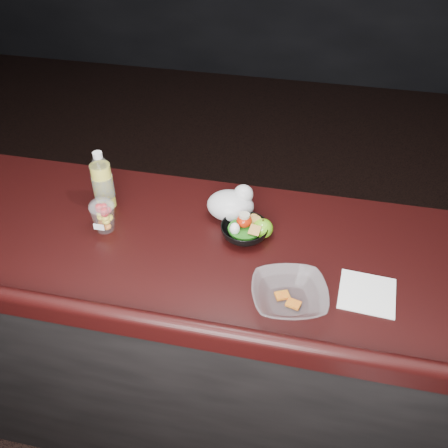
{
  "coord_description": "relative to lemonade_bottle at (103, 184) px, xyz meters",
  "views": [
    {
      "loc": [
        0.3,
        -0.86,
        2.1
      ],
      "look_at": [
        0.05,
        0.32,
        1.1
      ],
      "focal_mm": 40.0,
      "sensor_mm": 36.0,
      "label": 1
    }
  ],
  "objects": [
    {
      "name": "plastic_bag",
      "position": [
        0.45,
        0.03,
        -0.04
      ],
      "size": [
        0.16,
        0.13,
        0.12
      ],
      "color": "silver",
      "rests_on": "counter"
    },
    {
      "name": "fruit_cup",
      "position": [
        0.05,
        -0.12,
        -0.03
      ],
      "size": [
        0.08,
        0.08,
        0.12
      ],
      "color": "white",
      "rests_on": "counter"
    },
    {
      "name": "paper_napkin",
      "position": [
        0.91,
        -0.24,
        -0.09
      ],
      "size": [
        0.17,
        0.17,
        0.0
      ],
      "primitive_type": "cube",
      "rotation": [
        0.0,
        0.0,
        -0.07
      ],
      "color": "white",
      "rests_on": "counter"
    },
    {
      "name": "snack_bowl",
      "position": [
        0.51,
        -0.07,
        -0.06
      ],
      "size": [
        0.18,
        0.18,
        0.09
      ],
      "rotation": [
        0.0,
        0.0,
        -0.13
      ],
      "color": "black",
      "rests_on": "counter"
    },
    {
      "name": "takeout_bowl",
      "position": [
        0.69,
        -0.32,
        -0.07
      ],
      "size": [
        0.26,
        0.26,
        0.05
      ],
      "rotation": [
        0.0,
        0.0,
        0.24
      ],
      "color": "silver",
      "rests_on": "counter"
    },
    {
      "name": "lemonade_bottle",
      "position": [
        0.0,
        0.0,
        0.0
      ],
      "size": [
        0.07,
        0.07,
        0.22
      ],
      "color": "yellow",
      "rests_on": "counter"
    },
    {
      "name": "counter",
      "position": [
        0.41,
        -0.13,
        -0.6
      ],
      "size": [
        4.06,
        0.71,
        1.02
      ],
      "color": "black",
      "rests_on": "ground"
    },
    {
      "name": "room_shell",
      "position": [
        0.41,
        -0.43,
        0.72
      ],
      "size": [
        8.0,
        8.0,
        8.0
      ],
      "color": "black",
      "rests_on": "ground"
    },
    {
      "name": "green_apple",
      "position": [
        0.57,
        -0.05,
        -0.06
      ],
      "size": [
        0.07,
        0.07,
        0.07
      ],
      "color": "#519110",
      "rests_on": "counter"
    }
  ]
}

